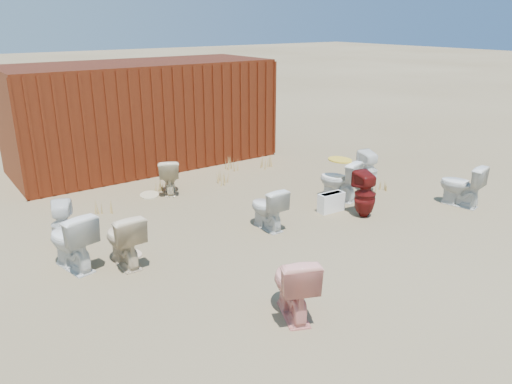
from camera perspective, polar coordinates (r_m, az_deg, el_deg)
ground at (r=8.25m, az=2.43°, el=-4.73°), size 100.00×100.00×0.00m
shipping_container at (r=12.25m, az=-12.77°, el=8.69°), size 6.00×2.40×2.40m
toilet_front_a at (r=7.43m, az=-20.37°, el=-5.20°), size 0.64×0.92×0.85m
toilet_front_pink at (r=5.95m, az=4.29°, el=-10.47°), size 0.74×0.92×0.82m
toilet_front_c at (r=8.30m, az=1.30°, el=-1.84°), size 0.41×0.72×0.73m
toilet_front_maroon at (r=8.99m, az=12.35°, el=-0.27°), size 0.43×0.43×0.83m
toilet_front_e at (r=10.07m, az=22.41°, el=0.73°), size 0.60×0.86×0.80m
toilet_back_a at (r=8.17m, az=-21.23°, el=-3.51°), size 0.43×0.44×0.74m
toilet_back_beige_left at (r=7.33m, az=-14.89°, el=-5.20°), size 0.45×0.79×0.80m
toilet_back_beige_right at (r=10.13m, az=-9.89°, el=1.80°), size 0.67×0.81×0.72m
toilet_back_yellowlid at (r=9.74m, az=9.44°, el=1.33°), size 0.66×0.87×0.79m
toilet_back_e at (r=10.39m, az=12.70°, el=2.38°), size 0.42×0.43×0.83m
yellow_lid at (r=9.62m, az=9.58°, el=3.65°), size 0.40×0.50×0.02m
loose_tank at (r=9.19m, az=8.58°, el=-1.17°), size 0.51×0.23×0.35m
loose_lid_near at (r=10.17m, az=-12.08°, el=-0.34°), size 0.54×0.60×0.02m
loose_lid_far at (r=7.76m, az=-14.50°, el=-6.90°), size 0.55×0.59×0.02m
weed_clump_a at (r=9.39m, az=-17.26°, el=-1.65°), size 0.36×0.36×0.28m
weed_clump_b at (r=10.66m, az=-3.96°, el=1.70°), size 0.32×0.32×0.28m
weed_clump_c at (r=11.81m, az=1.38°, el=3.51°), size 0.36×0.36×0.29m
weed_clump_d at (r=10.41m, az=-10.68°, el=0.85°), size 0.30×0.30×0.24m
weed_clump_e at (r=11.61m, az=-2.97°, el=3.31°), size 0.34×0.34×0.33m
weed_clump_f at (r=10.53m, az=13.93°, el=0.72°), size 0.28×0.28×0.21m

